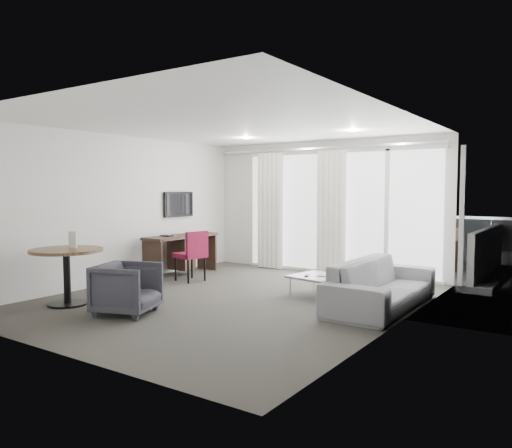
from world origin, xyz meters
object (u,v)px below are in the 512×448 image
Objects in this scene: desk at (181,255)px; round_table at (67,277)px; desk_chair at (190,256)px; tub_armchair at (127,288)px; coffee_table at (317,286)px; sofa at (382,284)px; rattan_chair_b at (441,250)px; rattan_chair_a at (398,249)px.

desk is 2.83m from round_table.
round_table is at bearing -84.01° from desk_chair.
desk_chair is 0.90× the size of round_table.
coffee_table is at bearing -53.33° from tub_armchair.
round_table is at bearing -82.12° from desk.
sofa is at bearing 32.01° from round_table.
desk is 2.29× the size of coffee_table.
round_table is (0.39, -2.80, 0.02)m from desk.
rattan_chair_a is at bearing -173.93° from rattan_chair_b.
tub_armchair is 3.48m from sofa.
desk_chair is 2.51m from coffee_table.
sofa is 2.60× the size of rattan_chair_b.
sofa is 3.80m from rattan_chair_a.
coffee_table is 0.31× the size of sofa.
coffee_table is 0.93× the size of rattan_chair_a.
tub_armchair is 0.86× the size of rattan_chair_b.
desk is 3.10m from coffee_table.
desk is 0.71m from desk_chair.
tub_armchair reaches higher than sofa.
tub_armchair reaches higher than coffee_table.
rattan_chair_b is at bearing 58.97° from round_table.
round_table is at bearing -136.72° from coffee_table.
tub_armchair is at bearing -104.46° from rattan_chair_a.
desk_chair is 1.05× the size of rattan_chair_b.
round_table is 1.31× the size of rattan_chair_a.
rattan_chair_a reaches higher than tub_armchair.
rattan_chair_b is (0.86, 0.04, 0.05)m from rattan_chair_a.
sofa is (3.59, -0.04, -0.12)m from desk_chair.
sofa is (2.67, 2.24, -0.01)m from tub_armchair.
round_table is 1.41× the size of coffee_table.
tub_armchair is 6.14m from rattan_chair_a.
desk_chair is at bearing -130.20° from rattan_chair_b.
desk_chair reaches higher than coffee_table.
rattan_chair_a is (-0.98, 3.67, 0.05)m from sofa.
sofa reaches higher than coffee_table.
round_table is at bearing -117.95° from rattan_chair_b.
rattan_chair_a is (3.19, 3.23, 0.00)m from desk.
round_table is 1.16× the size of rattan_chair_b.
desk_chair reaches higher than desk.
desk is at bearing 174.97° from coffee_table.
coffee_table is at bearing -102.17° from rattan_chair_b.
desk_chair is at bearing -176.99° from coffee_table.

